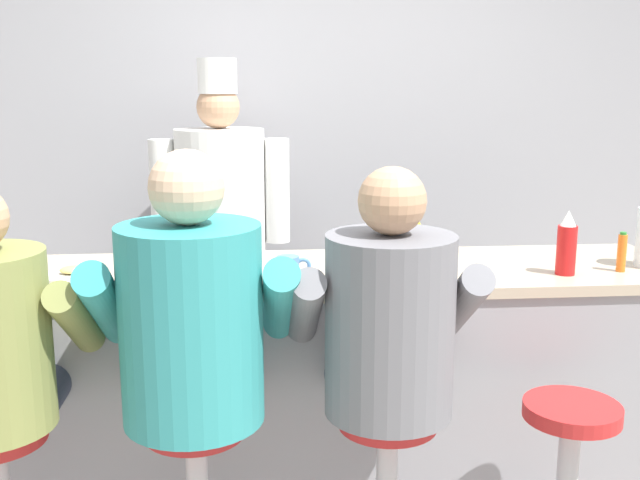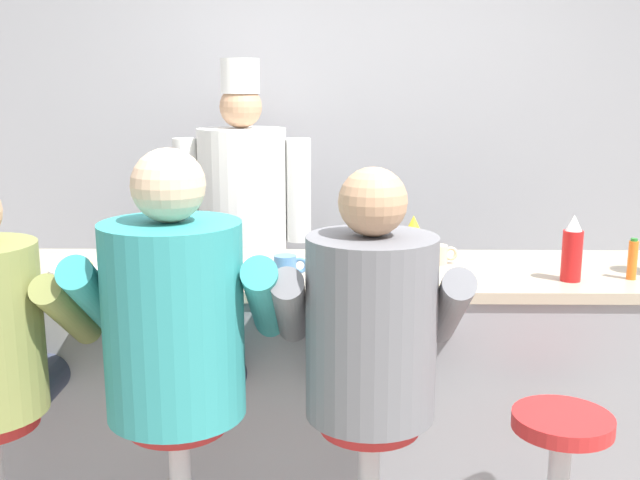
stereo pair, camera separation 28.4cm
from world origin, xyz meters
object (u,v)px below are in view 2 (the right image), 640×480
(hot_sauce_bottle_orange, at_px, (632,260))
(napkin_dispenser_chrome, at_px, (359,267))
(cereal_bowl, at_px, (148,264))
(ketchup_bottle_red, at_px, (572,250))
(breakfast_plate, at_px, (80,269))
(mustard_bottle_yellow, at_px, (413,250))
(diner_seated_teal, at_px, (177,328))
(diner_seated_grey, at_px, (370,337))
(coffee_mug_tan, at_px, (439,254))
(coffee_mug_blue, at_px, (286,266))
(cook_in_whites_near, at_px, (243,219))

(hot_sauce_bottle_orange, height_order, napkin_dispenser_chrome, hot_sauce_bottle_orange)
(hot_sauce_bottle_orange, bearing_deg, cereal_bowl, 177.12)
(ketchup_bottle_red, distance_m, cereal_bowl, 1.57)
(breakfast_plate, relative_size, cereal_bowl, 1.46)
(napkin_dispenser_chrome, bearing_deg, mustard_bottle_yellow, 28.54)
(cereal_bowl, height_order, diner_seated_teal, diner_seated_teal)
(diner_seated_grey, bearing_deg, breakfast_plate, 154.34)
(breakfast_plate, bearing_deg, coffee_mug_tan, 6.30)
(breakfast_plate, bearing_deg, mustard_bottle_yellow, -4.35)
(ketchup_bottle_red, distance_m, breakfast_plate, 1.83)
(diner_seated_grey, bearing_deg, coffee_mug_blue, 122.64)
(coffee_mug_blue, xyz_separation_m, cook_in_whites_near, (-0.30, 1.19, -0.04))
(cereal_bowl, height_order, coffee_mug_tan, coffee_mug_tan)
(diner_seated_teal, distance_m, cook_in_whites_near, 1.64)
(coffee_mug_tan, relative_size, napkin_dispenser_chrome, 0.83)
(breakfast_plate, height_order, diner_seated_teal, diner_seated_teal)
(coffee_mug_tan, bearing_deg, ketchup_bottle_red, -30.15)
(ketchup_bottle_red, bearing_deg, coffee_mug_blue, 178.05)
(ketchup_bottle_red, height_order, hot_sauce_bottle_orange, ketchup_bottle_red)
(breakfast_plate, height_order, cereal_bowl, cereal_bowl)
(napkin_dispenser_chrome, height_order, diner_seated_grey, diner_seated_grey)
(coffee_mug_blue, bearing_deg, cook_in_whites_near, 104.02)
(cereal_bowl, bearing_deg, cook_in_whites_near, 78.05)
(coffee_mug_blue, height_order, coffee_mug_tan, coffee_mug_blue)
(cereal_bowl, bearing_deg, mustard_bottle_yellow, -6.07)
(cereal_bowl, height_order, cook_in_whites_near, cook_in_whites_near)
(ketchup_bottle_red, relative_size, coffee_mug_tan, 2.05)
(breakfast_plate, xyz_separation_m, cook_in_whites_near, (0.49, 1.12, -0.01))
(mustard_bottle_yellow, height_order, cook_in_whites_near, cook_in_whites_near)
(breakfast_plate, distance_m, diner_seated_grey, 1.20)
(breakfast_plate, bearing_deg, cereal_bowl, 2.34)
(napkin_dispenser_chrome, bearing_deg, diner_seated_teal, -151.89)
(hot_sauce_bottle_orange, relative_size, coffee_mug_blue, 1.19)
(cook_in_whites_near, bearing_deg, napkin_dispenser_chrome, -67.10)
(ketchup_bottle_red, xyz_separation_m, diner_seated_teal, (-1.35, -0.41, -0.16))
(hot_sauce_bottle_orange, distance_m, diner_seated_grey, 1.08)
(breakfast_plate, bearing_deg, cook_in_whites_near, 66.31)
(hot_sauce_bottle_orange, xyz_separation_m, coffee_mug_tan, (-0.67, 0.23, -0.04))
(coffee_mug_blue, relative_size, diner_seated_grey, 0.09)
(napkin_dispenser_chrome, height_order, cook_in_whites_near, cook_in_whites_near)
(ketchup_bottle_red, height_order, napkin_dispenser_chrome, ketchup_bottle_red)
(cereal_bowl, bearing_deg, breakfast_plate, -177.66)
(cereal_bowl, distance_m, coffee_mug_blue, 0.54)
(cook_in_whites_near, bearing_deg, cereal_bowl, -101.95)
(napkin_dispenser_chrome, bearing_deg, diner_seated_grey, -85.50)
(cereal_bowl, height_order, napkin_dispenser_chrome, napkin_dispenser_chrome)
(mustard_bottle_yellow, bearing_deg, hot_sauce_bottle_orange, 1.09)
(coffee_mug_blue, relative_size, coffee_mug_tan, 1.08)
(coffee_mug_blue, distance_m, diner_seated_teal, 0.56)
(hot_sauce_bottle_orange, bearing_deg, coffee_mug_tan, 160.89)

